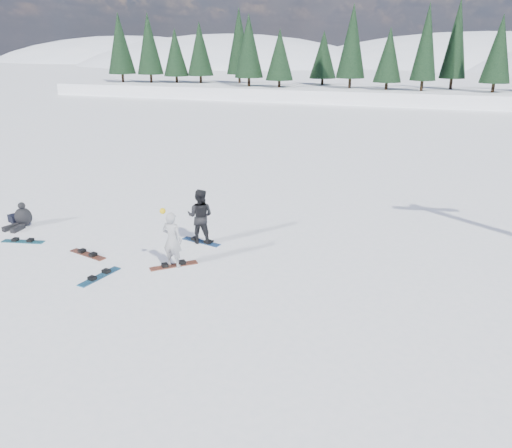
# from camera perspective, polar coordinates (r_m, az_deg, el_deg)

# --- Properties ---
(ground) EXTENTS (420.00, 420.00, 0.00)m
(ground) POSITION_cam_1_polar(r_m,az_deg,el_deg) (15.47, -10.19, -5.45)
(ground) COLOR white
(ground) RESTS_ON ground
(alpine_backdrop) EXTENTS (412.50, 227.00, 53.20)m
(alpine_backdrop) POSITION_cam_1_polar(r_m,az_deg,el_deg) (203.14, 14.85, 13.18)
(alpine_backdrop) COLOR white
(alpine_backdrop) RESTS_ON ground
(snowboarder_woman) EXTENTS (0.65, 0.44, 1.92)m
(snowboarder_woman) POSITION_cam_1_polar(r_m,az_deg,el_deg) (15.51, -9.56, -1.75)
(snowboarder_woman) COLOR #A3A4A8
(snowboarder_woman) RESTS_ON ground
(snowboarder_man) EXTENTS (1.02, 0.84, 1.92)m
(snowboarder_man) POSITION_cam_1_polar(r_m,az_deg,el_deg) (17.29, -6.40, 0.89)
(snowboarder_man) COLOR black
(snowboarder_man) RESTS_ON ground
(seated_rider) EXTENTS (0.70, 1.13, 0.94)m
(seated_rider) POSITION_cam_1_polar(r_m,az_deg,el_deg) (20.90, -25.16, 0.69)
(seated_rider) COLOR black
(seated_rider) RESTS_ON ground
(gear_bag) EXTENTS (0.53, 0.45, 0.30)m
(gear_bag) POSITION_cam_1_polar(r_m,az_deg,el_deg) (21.62, -25.94, 0.56)
(gear_bag) COLOR black
(gear_bag) RESTS_ON ground
(snowboard_woman) EXTENTS (1.28, 1.23, 0.03)m
(snowboard_woman) POSITION_cam_1_polar(r_m,az_deg,el_deg) (15.85, -9.38, -4.71)
(snowboard_woman) COLOR brown
(snowboard_woman) RESTS_ON ground
(snowboard_man) EXTENTS (1.53, 0.56, 0.03)m
(snowboard_man) POSITION_cam_1_polar(r_m,az_deg,el_deg) (17.61, -6.28, -2.03)
(snowboard_man) COLOR navy
(snowboard_man) RESTS_ON ground
(snowboard_loose_a) EXTENTS (0.52, 1.53, 0.03)m
(snowboard_loose_a) POSITION_cam_1_polar(r_m,az_deg,el_deg) (15.64, -17.44, -5.75)
(snowboard_loose_a) COLOR #175983
(snowboard_loose_a) RESTS_ON ground
(snowboard_loose_c) EXTENTS (1.52, 0.61, 0.03)m
(snowboard_loose_c) POSITION_cam_1_polar(r_m,az_deg,el_deg) (19.35, -25.07, -1.83)
(snowboard_loose_c) COLOR #16667C
(snowboard_loose_c) RESTS_ON ground
(snowboard_loose_b) EXTENTS (1.52, 0.63, 0.03)m
(snowboard_loose_b) POSITION_cam_1_polar(r_m,az_deg,el_deg) (17.37, -18.68, -3.31)
(snowboard_loose_b) COLOR brown
(snowboard_loose_b) RESTS_ON ground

